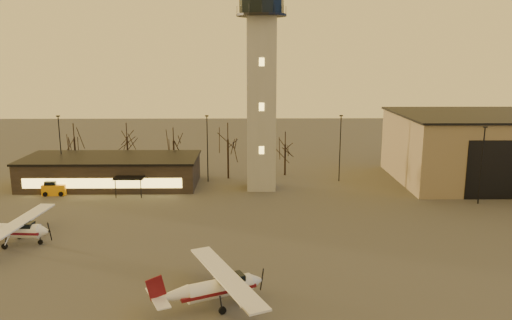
# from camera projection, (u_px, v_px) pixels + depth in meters

# --- Properties ---
(ground) EXTENTS (220.00, 220.00, 0.00)m
(ground) POSITION_uv_depth(u_px,v_px,m) (269.00, 280.00, 42.86)
(ground) COLOR #474442
(ground) RESTS_ON ground
(control_tower) EXTENTS (6.80, 6.80, 32.60)m
(control_tower) POSITION_uv_depth(u_px,v_px,m) (261.00, 74.00, 68.80)
(control_tower) COLOR gray
(control_tower) RESTS_ON ground
(hangar) EXTENTS (30.60, 20.60, 10.30)m
(hangar) POSITION_uv_depth(u_px,v_px,m) (498.00, 148.00, 75.45)
(hangar) COLOR #7F6E53
(hangar) RESTS_ON ground
(terminal) EXTENTS (25.40, 12.20, 4.30)m
(terminal) POSITION_uv_depth(u_px,v_px,m) (112.00, 171.00, 73.42)
(terminal) COLOR black
(terminal) RESTS_ON ground
(light_poles) EXTENTS (58.50, 12.25, 10.14)m
(light_poles) POSITION_uv_depth(u_px,v_px,m) (264.00, 150.00, 72.06)
(light_poles) COLOR black
(light_poles) RESTS_ON ground
(tree_row) EXTENTS (37.20, 9.20, 8.80)m
(tree_row) POSITION_uv_depth(u_px,v_px,m) (174.00, 138.00, 79.75)
(tree_row) COLOR black
(tree_row) RESTS_ON ground
(cessna_front) EXTENTS (9.89, 11.86, 3.40)m
(cessna_front) POSITION_uv_depth(u_px,v_px,m) (221.00, 291.00, 38.44)
(cessna_front) COLOR silver
(cessna_front) RESTS_ON ground
(cessna_rear) EXTENTS (9.98, 12.60, 3.47)m
(cessna_rear) POSITION_uv_depth(u_px,v_px,m) (16.00, 233.00, 50.76)
(cessna_rear) COLOR white
(cessna_rear) RESTS_ON ground
(service_cart) EXTENTS (3.23, 2.15, 1.99)m
(service_cart) POSITION_uv_depth(u_px,v_px,m) (54.00, 189.00, 68.76)
(service_cart) COLOR orange
(service_cart) RESTS_ON ground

